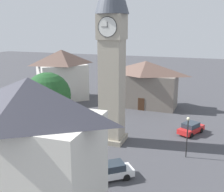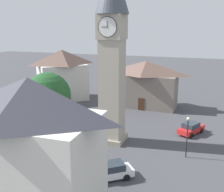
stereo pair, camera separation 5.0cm
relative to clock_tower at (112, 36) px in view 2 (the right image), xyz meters
name	(u,v)px [view 2 (the right image)]	position (x,y,z in m)	size (l,w,h in m)	color
ground_plane	(112,141)	(0.00, 0.00, -12.69)	(200.00, 200.00, 0.00)	#424247
clock_tower	(112,36)	(0.00, 0.00, 0.00)	(3.82, 3.82, 21.67)	gray
car_blue_kerb	(191,128)	(-8.89, -5.80, -11.93)	(3.33, 4.45, 1.53)	red
car_silver_kerb	(55,111)	(11.90, -6.26, -11.93)	(3.06, 4.46, 1.53)	#236B38
car_red_corner	(10,161)	(7.07, 10.00, -11.93)	(4.35, 2.33, 1.53)	silver
car_white_side	(111,171)	(-3.00, 8.28, -11.93)	(4.26, 3.92, 1.53)	white
pedestrian	(81,156)	(0.72, 6.99, -11.68)	(0.32, 0.54, 1.69)	#2D3351
tree	(48,95)	(9.63, -1.07, -8.02)	(6.23, 6.23, 7.79)	brown
building_shop_left	(62,74)	(15.90, -15.70, -7.84)	(10.81, 10.83, 9.50)	beige
building_terrace_right	(33,156)	(-0.49, 16.15, -7.26)	(8.99, 6.10, 10.68)	silver
building_corner_back	(146,84)	(-0.12, -16.30, -8.61)	(11.13, 5.43, 8.00)	slate
lamp_post	(188,130)	(-9.01, 1.43, -9.62)	(0.36, 0.36, 4.53)	black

